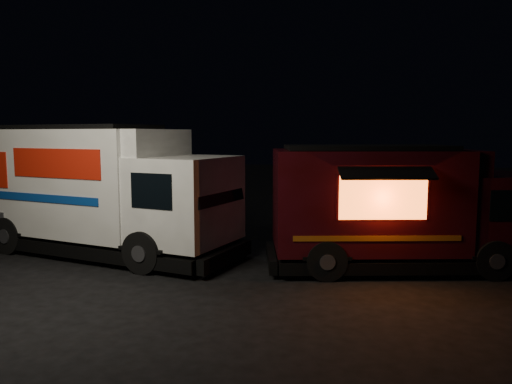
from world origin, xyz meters
name	(u,v)px	position (x,y,z in m)	size (l,w,h in m)	color
ground	(198,269)	(0.00, 0.00, 0.00)	(80.00, 80.00, 0.00)	black
white_truck	(104,190)	(-2.97, 0.99, 1.74)	(7.68, 2.62, 3.48)	white
red_truck	(400,207)	(4.75, 1.10, 1.49)	(6.40, 2.35, 2.98)	black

